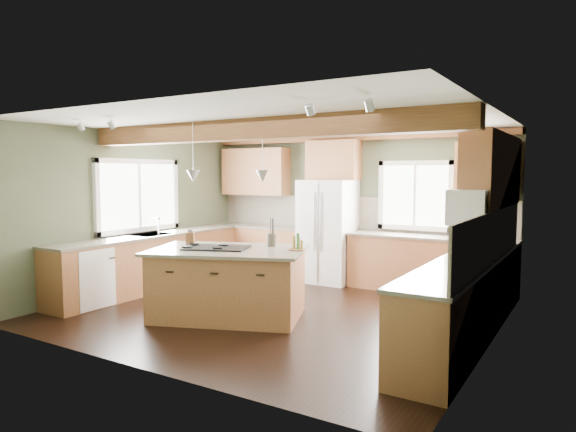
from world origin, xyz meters
The scene contains 37 objects.
floor centered at (0.00, 0.00, 0.00)m, with size 5.60×5.60×0.00m, color black.
ceiling centered at (0.00, 0.00, 2.60)m, with size 5.60×5.60×0.00m, color silver.
wall_back centered at (0.00, 2.50, 1.30)m, with size 5.60×5.60×0.00m, color #404A34.
wall_left centered at (-2.80, 0.00, 1.30)m, with size 5.00×5.00×0.00m, color #404A34.
wall_right centered at (2.80, 0.00, 1.30)m, with size 5.00×5.00×0.00m, color #404A34.
ceiling_beam centered at (0.00, -0.58, 2.47)m, with size 5.55×0.26×0.26m, color #4C2815.
soffit_trim centered at (0.00, 2.40, 2.54)m, with size 5.55×0.20×0.10m, color #4C2815.
backsplash_back centered at (0.00, 2.48, 1.21)m, with size 5.58×0.03×0.58m, color brown.
backsplash_right centered at (2.78, 0.05, 1.21)m, with size 0.03×3.70×0.58m, color brown.
base_cab_back_left centered at (-1.79, 2.20, 0.44)m, with size 2.02×0.60×0.88m, color brown.
counter_back_left centered at (-1.79, 2.20, 0.90)m, with size 2.06×0.64×0.04m, color #4A4436.
base_cab_back_right centered at (1.49, 2.20, 0.44)m, with size 2.62×0.60×0.88m, color brown.
counter_back_right centered at (1.49, 2.20, 0.90)m, with size 2.66×0.64×0.04m, color #4A4436.
base_cab_left centered at (-2.50, 0.05, 0.44)m, with size 0.60×3.70×0.88m, color brown.
counter_left centered at (-2.50, 0.05, 0.90)m, with size 0.64×3.74×0.04m, color #4A4436.
base_cab_right centered at (2.50, 0.05, 0.44)m, with size 0.60×3.70×0.88m, color brown.
counter_right centered at (2.50, 0.05, 0.90)m, with size 0.64×3.74×0.04m, color #4A4436.
upper_cab_back_left centered at (-1.99, 2.33, 1.95)m, with size 1.40×0.35×0.90m, color brown.
upper_cab_over_fridge centered at (-0.30, 2.33, 2.15)m, with size 0.96×0.35×0.70m, color brown.
upper_cab_right centered at (2.62, 0.90, 1.95)m, with size 0.35×2.20×0.90m, color brown.
upper_cab_back_corner centered at (2.30, 2.33, 1.95)m, with size 0.90×0.35×0.90m, color brown.
window_left centered at (-2.78, 0.05, 1.55)m, with size 0.04×1.60×1.05m, color white.
window_back centered at (1.15, 2.48, 1.55)m, with size 1.10×0.04×1.00m, color white.
sink centered at (-2.50, 0.05, 0.91)m, with size 0.50×0.65×0.03m, color #262628.
faucet centered at (-2.32, 0.05, 1.05)m, with size 0.02×0.02×0.28m, color #B2B2B7.
dishwasher centered at (-2.49, -1.25, 0.43)m, with size 0.60×0.60×0.84m, color white.
oven centered at (2.49, -1.25, 0.43)m, with size 0.60×0.72×0.84m, color white.
microwave centered at (2.58, -0.05, 1.55)m, with size 0.40×0.70×0.38m, color white.
pendant_left centered at (-0.84, -0.75, 1.88)m, with size 0.18×0.18×0.16m, color #B2B2B7.
pendant_right centered at (0.04, -0.41, 1.88)m, with size 0.18×0.18×0.16m, color #B2B2B7.
refrigerator centered at (-0.30, 2.12, 0.90)m, with size 0.90×0.74×1.80m, color silver.
island centered at (-0.40, -0.58, 0.44)m, with size 1.89×1.15×0.88m, color brown.
island_top centered at (-0.40, -0.58, 0.90)m, with size 2.01×1.28×0.04m, color #4A4436.
cooktop centered at (-0.55, -0.64, 0.93)m, with size 0.82×0.55×0.02m, color black.
knife_block centered at (-1.05, -0.60, 1.01)m, with size 0.11×0.08×0.18m, color brown.
utensil_crock centered at (-0.03, -0.09, 1.01)m, with size 0.13×0.13×0.18m, color #362F2B.
bottle_tray centered at (0.43, -0.21, 1.02)m, with size 0.23×0.23×0.21m, color brown, non-canonical shape.
Camera 1 is at (3.79, -5.92, 1.91)m, focal length 32.00 mm.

